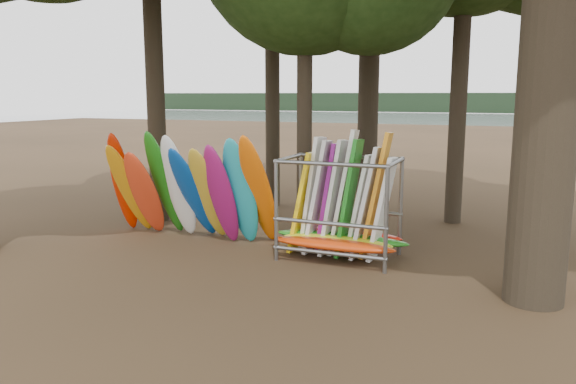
% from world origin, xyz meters
% --- Properties ---
extents(ground, '(120.00, 120.00, 0.00)m').
position_xyz_m(ground, '(0.00, 0.00, 0.00)').
color(ground, '#47331E').
rests_on(ground, ground).
extents(lake, '(160.00, 160.00, 0.00)m').
position_xyz_m(lake, '(0.00, 60.00, 0.00)').
color(lake, gray).
rests_on(lake, ground).
extents(far_shore, '(160.00, 4.00, 4.00)m').
position_xyz_m(far_shore, '(0.00, 110.00, 2.00)').
color(far_shore, black).
rests_on(far_shore, ground).
extents(kayak_row, '(4.74, 2.06, 2.94)m').
position_xyz_m(kayak_row, '(-3.42, 1.37, 1.29)').
color(kayak_row, red).
rests_on(kayak_row, ground).
extents(storage_rack, '(3.14, 1.55, 2.92)m').
position_xyz_m(storage_rack, '(0.56, 1.37, 1.07)').
color(storage_rack, slate).
rests_on(storage_rack, ground).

